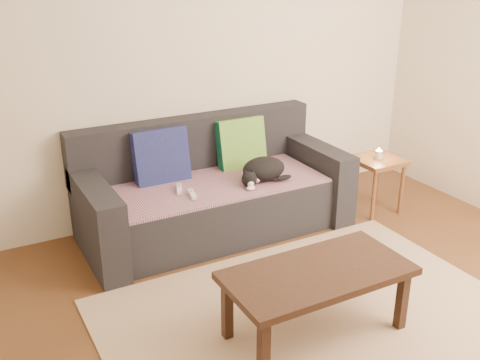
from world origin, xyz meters
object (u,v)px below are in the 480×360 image
object	(u,v)px
sofa	(212,194)
wii_remote_a	(192,194)
cat	(263,170)
side_table	(377,168)
coffee_table	(317,278)
wii_remote_b	(179,189)

from	to	relation	value
sofa	wii_remote_a	xyz separation A→B (m)	(-0.28, -0.24, 0.15)
cat	sofa	bearing A→B (deg)	157.27
side_table	coffee_table	distance (m)	1.88
sofa	cat	xyz separation A→B (m)	(0.33, -0.22, 0.22)
cat	wii_remote_a	xyz separation A→B (m)	(-0.61, -0.02, -0.07)
wii_remote_a	wii_remote_b	xyz separation A→B (m)	(-0.04, 0.14, 0.00)
coffee_table	side_table	bearing A→B (deg)	38.59
sofa	wii_remote_a	distance (m)	0.40
wii_remote_a	coffee_table	bearing A→B (deg)	-158.87
coffee_table	sofa	bearing A→B (deg)	87.23
cat	wii_remote_b	bearing A→B (deg)	-179.30
wii_remote_a	wii_remote_b	bearing A→B (deg)	30.15
sofa	coffee_table	bearing A→B (deg)	-92.77
cat	side_table	size ratio (longest dim) A/B	0.91
wii_remote_b	coffee_table	size ratio (longest dim) A/B	0.14
wii_remote_a	cat	bearing A→B (deg)	-76.13
wii_remote_b	coffee_table	xyz separation A→B (m)	(0.25, -1.42, -0.08)
cat	wii_remote_b	size ratio (longest dim) A/B	2.92
wii_remote_b	coffee_table	distance (m)	1.45
side_table	sofa	bearing A→B (deg)	165.93
wii_remote_a	coffee_table	size ratio (longest dim) A/B	0.14
cat	wii_remote_b	distance (m)	0.67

